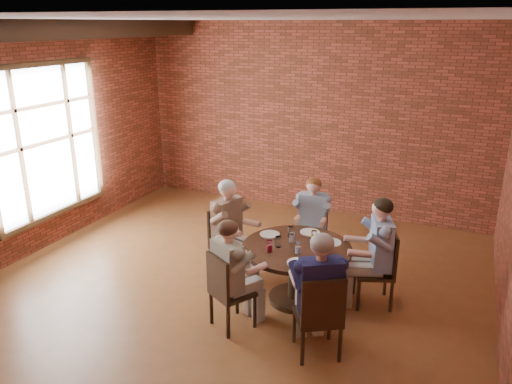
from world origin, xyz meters
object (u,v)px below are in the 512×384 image
at_px(diner_d, 232,274).
at_px(chair_e, 320,314).
at_px(diner_b, 312,222).
at_px(diner_c, 230,229).
at_px(diner_e, 318,294).
at_px(smartphone, 314,260).
at_px(chair_d, 226,289).
at_px(chair_c, 226,239).
at_px(chair_a, 382,265).
at_px(dining_table, 296,263).
at_px(chair_b, 312,229).
at_px(diner_a, 375,252).

distance_m(diner_d, chair_e, 1.11).
xyz_separation_m(diner_b, diner_c, (-0.91, -0.80, 0.04)).
height_order(chair_e, diner_e, diner_e).
relative_size(diner_c, diner_e, 0.99).
relative_size(diner_c, smartphone, 10.51).
height_order(diner_c, chair_d, diner_c).
height_order(diner_c, diner_e, diner_e).
bearing_deg(smartphone, chair_c, 133.99).
xyz_separation_m(chair_a, diner_c, (-2.04, -0.08, 0.17)).
bearing_deg(chair_a, dining_table, -90.00).
distance_m(diner_b, chair_c, 1.27).
distance_m(dining_table, diner_d, 0.96).
relative_size(dining_table, chair_a, 1.40).
relative_size(chair_c, diner_e, 0.69).
bearing_deg(dining_table, diner_b, 97.71).
xyz_separation_m(chair_b, chair_e, (0.76, -2.14, 0.02)).
bearing_deg(diner_b, dining_table, -90.00).
xyz_separation_m(chair_b, diner_d, (-0.33, -1.98, 0.16)).
height_order(chair_b, chair_c, chair_c).
bearing_deg(chair_a, diner_e, -38.97).
bearing_deg(chair_d, chair_a, -109.83).
distance_m(diner_a, chair_c, 2.05).
bearing_deg(chair_b, diner_c, -143.39).
xyz_separation_m(dining_table, chair_a, (0.99, 0.36, -0.01)).
bearing_deg(diner_c, chair_b, -30.66).
height_order(diner_d, smartphone, diner_d).
bearing_deg(diner_c, chair_a, -72.78).
xyz_separation_m(chair_d, diner_d, (0.04, 0.07, 0.16)).
bearing_deg(dining_table, smartphone, -42.59).
bearing_deg(smartphone, chair_a, 19.19).
xyz_separation_m(diner_c, chair_e, (1.66, -1.27, -0.17)).
bearing_deg(diner_e, diner_d, -36.18).
bearing_deg(dining_table, diner_e, -58.56).
relative_size(dining_table, chair_e, 1.40).
height_order(diner_c, diner_d, diner_c).
relative_size(chair_c, chair_e, 0.99).
distance_m(chair_b, diner_b, 0.17).
height_order(diner_a, diner_e, diner_a).
height_order(dining_table, diner_a, diner_a).
relative_size(dining_table, chair_b, 1.48).
distance_m(dining_table, chair_c, 1.18).
bearing_deg(diner_e, diner_a, -137.02).
distance_m(diner_d, diner_e, 1.04).
distance_m(chair_a, diner_d, 1.89).
relative_size(chair_a, diner_e, 0.70).
relative_size(chair_b, diner_e, 0.66).
distance_m(diner_c, chair_d, 1.30).
bearing_deg(smartphone, chair_b, 83.78).
height_order(dining_table, diner_e, diner_e).
height_order(chair_d, smartphone, chair_d).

